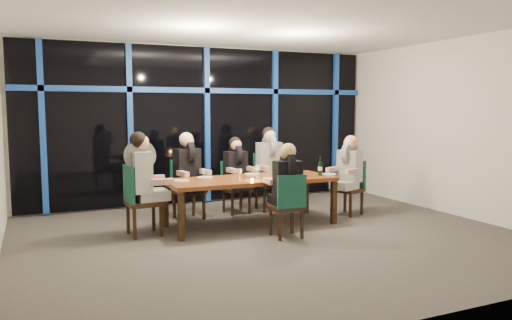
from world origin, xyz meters
The scene contains 29 objects.
room centered at (0.00, 0.00, 2.02)m, with size 7.04×7.00×3.02m.
window_wall centered at (0.01, 2.93, 1.55)m, with size 6.86×0.43×2.94m.
dining_table centered at (0.00, 0.80, 0.68)m, with size 2.60×1.00×0.75m.
chair_far_left centered at (-0.76, 1.75, 0.54)m, with size 0.53×0.53×0.98m.
chair_far_mid centered at (0.13, 1.81, 0.51)m, with size 0.46×0.46×0.91m.
chair_far_right centered at (0.80, 1.86, 0.57)m, with size 0.48×0.48×1.02m.
chair_end_left centered at (-1.73, 0.88, 0.57)m, with size 0.50×0.50×1.02m.
chair_end_right centered at (1.91, 0.87, 0.52)m, with size 0.56×0.56×0.93m.
chair_near_mid centered at (0.18, -0.12, 0.51)m, with size 0.45×0.45×0.92m.
diner_far_left centered at (-0.74, 1.67, 0.93)m, with size 0.53×0.65×0.95m.
diner_far_mid centered at (0.14, 1.74, 0.87)m, with size 0.47×0.58×0.88m.
diner_far_right centered at (0.80, 1.77, 0.97)m, with size 0.51×0.63×0.99m.
diner_end_left centered at (-1.64, 0.88, 0.97)m, with size 0.65×0.52×0.99m.
diner_end_right centered at (1.84, 0.84, 0.89)m, with size 0.64×0.57×0.91m.
diner_near_mid centered at (0.18, -0.05, 0.88)m, with size 0.47×0.58×0.89m.
plate_far_left centered at (-0.64, 1.11, 0.76)m, with size 0.24×0.24×0.01m, color white.
plate_far_mid centered at (0.19, 1.17, 0.76)m, with size 0.24×0.24×0.01m, color white.
plate_far_right centered at (0.79, 1.21, 0.76)m, with size 0.24×0.24×0.01m, color white.
plate_end_left centered at (-1.08, 0.92, 0.76)m, with size 0.24×0.24×0.01m, color white.
plate_end_right centered at (1.28, 0.63, 0.76)m, with size 0.24×0.24×0.01m, color white.
plate_near_mid centered at (0.22, 0.52, 0.76)m, with size 0.24×0.24×0.01m, color white.
wine_bottle centered at (1.14, 0.61, 0.87)m, with size 0.07×0.07×0.31m.
water_pitcher centered at (0.78, 0.68, 0.86)m, with size 0.13×0.12×0.22m.
tea_light centered at (-0.09, 0.53, 0.77)m, with size 0.05×0.05×0.03m, color #FFA54C.
wine_glass_a centered at (-0.24, 0.66, 0.87)m, with size 0.07×0.07×0.17m.
wine_glass_b centered at (0.14, 0.83, 0.89)m, with size 0.07×0.07×0.19m.
wine_glass_c centered at (0.51, 0.75, 0.87)m, with size 0.06×0.06×0.16m.
wine_glass_d centered at (-0.70, 0.99, 0.86)m, with size 0.06×0.06×0.16m.
wine_glass_e centered at (0.99, 0.97, 0.88)m, with size 0.07×0.07×0.18m.
Camera 1 is at (-3.07, -6.21, 1.84)m, focal length 35.00 mm.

